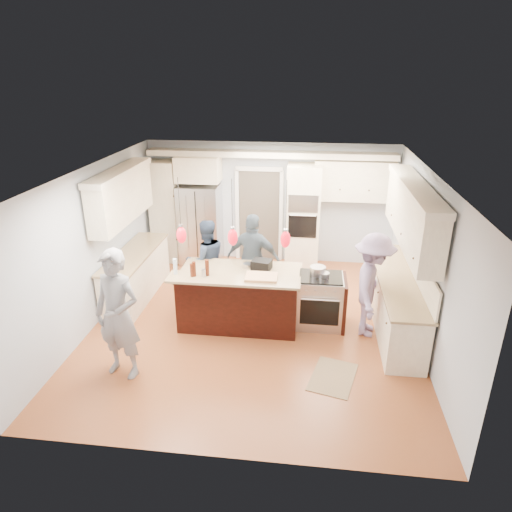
% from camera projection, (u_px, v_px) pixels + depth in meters
% --- Properties ---
extents(ground_plane, '(6.00, 6.00, 0.00)m').
position_uv_depth(ground_plane, '(254.00, 324.00, 8.03)').
color(ground_plane, '#B05D30').
rests_on(ground_plane, ground).
extents(room_shell, '(5.54, 6.04, 2.72)m').
position_uv_depth(room_shell, '(253.00, 226.00, 7.34)').
color(room_shell, '#B2BCC6').
rests_on(room_shell, ground).
extents(refrigerator, '(0.90, 0.70, 1.80)m').
position_uv_depth(refrigerator, '(200.00, 224.00, 10.28)').
color(refrigerator, '#B7B7BC').
rests_on(refrigerator, ground).
extents(oven_column, '(0.72, 0.69, 2.30)m').
position_uv_depth(oven_column, '(303.00, 217.00, 9.95)').
color(oven_column, '#F8EDC9').
rests_on(oven_column, ground).
extents(back_upper_cabinets, '(5.30, 0.61, 2.54)m').
position_uv_depth(back_upper_cabinets, '(236.00, 191.00, 10.01)').
color(back_upper_cabinets, '#F8EDC9').
rests_on(back_upper_cabinets, ground).
extents(right_counter_run, '(0.64, 3.10, 2.51)m').
position_uv_depth(right_counter_run, '(400.00, 269.00, 7.63)').
color(right_counter_run, '#F8EDC9').
rests_on(right_counter_run, ground).
extents(left_cabinets, '(0.64, 2.30, 2.51)m').
position_uv_depth(left_cabinets, '(131.00, 246.00, 8.64)').
color(left_cabinets, '#F8EDC9').
rests_on(left_cabinets, ground).
extents(kitchen_island, '(2.10, 1.46, 1.12)m').
position_uv_depth(kitchen_island, '(240.00, 297.00, 7.94)').
color(kitchen_island, black).
rests_on(kitchen_island, ground).
extents(island_range, '(0.82, 0.71, 0.92)m').
position_uv_depth(island_range, '(321.00, 301.00, 7.86)').
color(island_range, '#B7B7BC').
rests_on(island_range, ground).
extents(pendant_lights, '(1.75, 0.15, 1.03)m').
position_uv_depth(pendant_lights, '(233.00, 237.00, 6.90)').
color(pendant_lights, black).
rests_on(pendant_lights, ground).
extents(person_bar_end, '(0.80, 0.62, 1.94)m').
position_uv_depth(person_bar_end, '(118.00, 315.00, 6.39)').
color(person_bar_end, gray).
rests_on(person_bar_end, ground).
extents(person_far_left, '(0.97, 0.91, 1.60)m').
position_uv_depth(person_far_left, '(206.00, 261.00, 8.62)').
color(person_far_left, '#2A3851').
rests_on(person_far_left, ground).
extents(person_far_right, '(1.07, 0.57, 1.74)m').
position_uv_depth(person_far_right, '(253.00, 259.00, 8.49)').
color(person_far_right, '#455360').
rests_on(person_far_right, ground).
extents(person_range_side, '(0.86, 1.25, 1.77)m').
position_uv_depth(person_range_side, '(372.00, 286.00, 7.44)').
color(person_range_side, gray).
rests_on(person_range_side, ground).
extents(floor_rug, '(0.79, 0.99, 0.01)m').
position_uv_depth(floor_rug, '(333.00, 377.00, 6.65)').
color(floor_rug, '#947651').
rests_on(floor_rug, ground).
extents(water_bottle, '(0.08, 0.08, 0.26)m').
position_uv_depth(water_bottle, '(175.00, 266.00, 7.25)').
color(water_bottle, silver).
rests_on(water_bottle, kitchen_island).
extents(beer_bottle_a, '(0.09, 0.09, 0.26)m').
position_uv_depth(beer_bottle_a, '(207.00, 268.00, 7.20)').
color(beer_bottle_a, '#4A1C0D').
rests_on(beer_bottle_a, kitchen_island).
extents(beer_bottle_b, '(0.06, 0.06, 0.22)m').
position_uv_depth(beer_bottle_b, '(192.00, 270.00, 7.17)').
color(beer_bottle_b, '#4A1C0D').
rests_on(beer_bottle_b, kitchen_island).
extents(beer_bottle_c, '(0.08, 0.08, 0.24)m').
position_uv_depth(beer_bottle_c, '(194.00, 269.00, 7.18)').
color(beer_bottle_c, '#4A1C0D').
rests_on(beer_bottle_c, kitchen_island).
extents(drink_can, '(0.07, 0.07, 0.13)m').
position_uv_depth(drink_can, '(204.00, 273.00, 7.18)').
color(drink_can, '#B7B7BC').
rests_on(drink_can, kitchen_island).
extents(cutting_board, '(0.51, 0.37, 0.04)m').
position_uv_depth(cutting_board, '(261.00, 277.00, 7.15)').
color(cutting_board, tan).
rests_on(cutting_board, kitchen_island).
extents(pot_large, '(0.26, 0.26, 0.15)m').
position_uv_depth(pot_large, '(318.00, 271.00, 7.71)').
color(pot_large, '#B7B7BC').
rests_on(pot_large, island_range).
extents(pot_small, '(0.18, 0.18, 0.09)m').
position_uv_depth(pot_small, '(324.00, 275.00, 7.63)').
color(pot_small, '#B7B7BC').
rests_on(pot_small, island_range).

